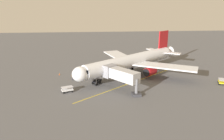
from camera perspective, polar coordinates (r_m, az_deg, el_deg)
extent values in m
plane|color=#565659|center=(64.04, 4.57, -0.98)|extent=(220.00, 220.00, 0.00)
cube|color=yellow|center=(57.80, 6.32, -2.97)|extent=(31.55, 24.97, 0.01)
cylinder|color=silver|center=(62.26, 5.33, 2.42)|extent=(29.05, 24.04, 3.80)
ellipsoid|color=silver|center=(50.41, -8.40, -1.08)|extent=(5.38, 5.31, 3.61)
cone|color=silver|center=(76.90, 14.45, 4.67)|extent=(4.47, 4.54, 3.42)
cube|color=black|center=(51.03, -7.15, -0.17)|extent=(3.26, 3.53, 0.90)
cube|color=silver|center=(60.42, 13.75, 0.98)|extent=(17.38, 12.97, 0.36)
cylinder|color=red|center=(60.11, 10.07, -0.36)|extent=(4.09, 3.91, 2.30)
cylinder|color=black|center=(58.76, 9.06, -0.70)|extent=(1.46, 1.77, 2.10)
cube|color=silver|center=(70.67, 2.08, 3.68)|extent=(9.77, 17.82, 0.36)
cylinder|color=red|center=(67.29, 2.11, 1.70)|extent=(4.09, 3.91, 2.30)
cylinder|color=black|center=(66.08, 1.06, 1.44)|extent=(1.46, 1.77, 2.10)
cube|color=red|center=(73.73, 13.41, 7.26)|extent=(3.99, 3.26, 7.20)
cube|color=silver|center=(72.39, 15.23, 4.38)|extent=(6.66, 5.55, 0.24)
cube|color=silver|center=(75.79, 11.10, 5.18)|extent=(4.47, 6.84, 0.24)
cylinder|color=slate|center=(53.85, -4.23, -2.44)|extent=(0.24, 0.24, 2.77)
cylinder|color=black|center=(54.31, -4.20, -3.82)|extent=(0.83, 0.79, 0.70)
cylinder|color=slate|center=(63.50, 8.82, 0.55)|extent=(0.24, 0.24, 2.77)
cylinder|color=black|center=(63.89, 8.77, -0.65)|extent=(1.14, 1.03, 1.10)
cylinder|color=slate|center=(66.65, 5.29, 1.44)|extent=(0.24, 0.24, 2.77)
cylinder|color=black|center=(67.02, 5.26, 0.30)|extent=(1.14, 1.03, 1.10)
cube|color=#B7B7BC|center=(50.26, 2.66, -1.21)|extent=(7.62, 8.68, 2.50)
cube|color=gray|center=(53.32, -0.84, -0.15)|extent=(4.25, 4.18, 3.00)
cylinder|color=slate|center=(48.10, 6.52, -4.59)|extent=(0.70, 0.70, 3.90)
cube|color=#333338|center=(48.72, 6.46, -6.40)|extent=(2.00, 2.00, 0.60)
cylinder|color=#23232D|center=(59.12, -10.33, -2.25)|extent=(0.26, 0.26, 0.88)
cube|color=orange|center=(58.89, -10.37, -1.57)|extent=(0.45, 0.43, 0.60)
cube|color=silver|center=(58.89, -10.37, -1.57)|extent=(0.47, 0.45, 0.10)
sphere|color=tan|center=(58.76, -10.39, -1.18)|extent=(0.22, 0.22, 0.22)
cylinder|color=#23232D|center=(66.31, 11.67, -0.26)|extent=(0.26, 0.26, 0.88)
cube|color=#D8EA19|center=(66.10, 11.71, 0.35)|extent=(0.44, 0.36, 0.60)
cube|color=silver|center=(66.10, 11.71, 0.35)|extent=(0.46, 0.38, 0.10)
sphere|color=#9E7051|center=(65.99, 11.73, 0.70)|extent=(0.22, 0.22, 0.22)
cylinder|color=#23232D|center=(55.64, 3.02, -3.20)|extent=(0.26, 0.26, 0.88)
cube|color=orange|center=(55.40, 3.03, -2.48)|extent=(0.37, 0.44, 0.60)
cube|color=silver|center=(55.40, 3.03, -2.48)|extent=(0.38, 0.46, 0.10)
sphere|color=beige|center=(55.26, 3.04, -2.06)|extent=(0.22, 0.22, 0.22)
cube|color=black|center=(56.08, -3.97, -2.86)|extent=(2.43, 2.66, 0.60)
cube|color=black|center=(54.48, -4.82, -2.47)|extent=(2.72, 3.67, 1.61)
cylinder|color=black|center=(54.94, -3.97, -3.61)|extent=(0.55, 0.68, 0.64)
cylinder|color=black|center=(55.56, -5.14, -3.40)|extent=(0.55, 0.68, 0.64)
cylinder|color=black|center=(56.16, -3.21, -3.14)|extent=(0.55, 0.68, 0.64)
cylinder|color=black|center=(56.77, -4.36, -2.94)|extent=(0.55, 0.68, 0.64)
cube|color=yellow|center=(62.08, 27.00, -2.81)|extent=(2.37, 2.95, 0.24)
cube|color=silver|center=(61.88, 27.08, -2.23)|extent=(2.37, 2.95, 0.08)
cylinder|color=slate|center=(60.74, 26.59, -2.76)|extent=(0.06, 0.06, 0.55)
cylinder|color=slate|center=(63.19, 27.48, -2.18)|extent=(0.06, 0.06, 0.55)
cylinder|color=slate|center=(63.01, 26.37, -2.08)|extent=(0.06, 0.06, 0.55)
cylinder|color=black|center=(61.20, 26.45, -3.34)|extent=(0.41, 0.50, 0.44)
cylinder|color=black|center=(63.17, 27.44, -2.89)|extent=(0.41, 0.50, 0.44)
cylinder|color=black|center=(62.99, 26.28, -2.78)|extent=(0.41, 0.50, 0.44)
cube|color=white|center=(51.31, -11.75, -5.13)|extent=(2.92, 2.21, 0.24)
cube|color=silver|center=(51.07, -11.80, -4.43)|extent=(2.92, 2.21, 0.08)
cylinder|color=slate|center=(50.36, -12.93, -5.14)|extent=(0.06, 0.06, 0.55)
cylinder|color=slate|center=(51.49, -13.25, -4.68)|extent=(0.06, 0.06, 0.55)
cylinder|color=slate|center=(50.88, -10.29, -4.76)|extent=(0.06, 0.06, 0.55)
cylinder|color=slate|center=(52.00, -10.67, -4.30)|extent=(0.06, 0.06, 0.55)
cylinder|color=black|center=(50.65, -12.59, -5.89)|extent=(0.50, 0.39, 0.44)
cylinder|color=black|center=(51.83, -12.93, -5.39)|extent=(0.50, 0.39, 0.44)
cylinder|color=black|center=(51.06, -10.51, -5.58)|extent=(0.50, 0.39, 0.44)
cylinder|color=black|center=(52.23, -10.90, -5.09)|extent=(0.50, 0.39, 0.44)
cone|color=#F2590F|center=(64.40, -13.74, -1.05)|extent=(0.32, 0.32, 0.55)
cone|color=#F2590F|center=(66.43, -8.49, -0.21)|extent=(0.32, 0.32, 0.55)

